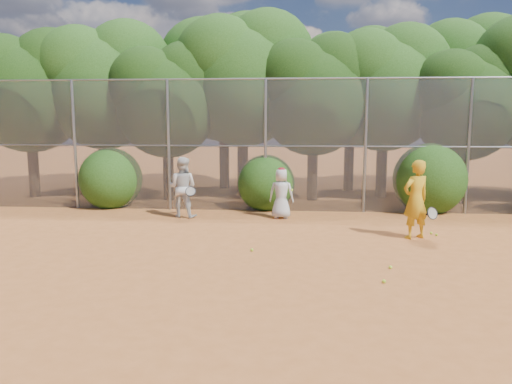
{
  "coord_description": "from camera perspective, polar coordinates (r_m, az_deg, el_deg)",
  "views": [
    {
      "loc": [
        -0.04,
        -9.17,
        2.84
      ],
      "look_at": [
        -1.0,
        2.5,
        1.1
      ],
      "focal_mm": 35.0,
      "sensor_mm": 36.0,
      "label": 1
    }
  ],
  "objects": [
    {
      "name": "player_white",
      "position": [
        14.49,
        -8.4,
        0.54
      ],
      "size": [
        0.95,
        0.8,
        1.74
      ],
      "rotation": [
        0.0,
        0.0,
        2.96
      ],
      "color": "silver",
      "rests_on": "ground"
    },
    {
      "name": "fence_back",
      "position": [
        15.19,
        4.41,
        5.46
      ],
      "size": [
        20.05,
        0.09,
        4.03
      ],
      "color": "gray",
      "rests_on": "ground"
    },
    {
      "name": "tree_9",
      "position": [
        21.57,
        -17.19,
        12.07
      ],
      "size": [
        4.83,
        4.2,
        6.62
      ],
      "color": "black",
      "rests_on": "ground"
    },
    {
      "name": "tree_5",
      "position": [
        18.51,
        14.64,
        11.93
      ],
      "size": [
        4.51,
        3.92,
        6.17
      ],
      "color": "black",
      "rests_on": "ground"
    },
    {
      "name": "tree_11",
      "position": [
        19.97,
        10.97,
        12.11
      ],
      "size": [
        4.64,
        4.03,
        6.35
      ],
      "color": "black",
      "rests_on": "ground"
    },
    {
      "name": "tree_2",
      "position": [
        17.58,
        -10.0,
        10.75
      ],
      "size": [
        3.99,
        3.47,
        5.47
      ],
      "color": "black",
      "rests_on": "ground"
    },
    {
      "name": "tree_1",
      "position": [
        19.05,
        -16.93,
        12.08
      ],
      "size": [
        4.64,
        4.03,
        6.35
      ],
      "color": "black",
      "rests_on": "ground"
    },
    {
      "name": "ball_4",
      "position": [
        10.79,
        -0.47,
        -6.63
      ],
      "size": [
        0.07,
        0.07,
        0.07
      ],
      "primitive_type": "sphere",
      "color": "#B0D927",
      "rests_on": "ground"
    },
    {
      "name": "ball_2",
      "position": [
        9.07,
        14.42,
        -9.85
      ],
      "size": [
        0.07,
        0.07,
        0.07
      ],
      "primitive_type": "sphere",
      "color": "#B0D927",
      "rests_on": "ground"
    },
    {
      "name": "bush_0",
      "position": [
        16.68,
        -16.27,
        1.78
      ],
      "size": [
        2.0,
        2.0,
        2.0
      ],
      "primitive_type": "sphere",
      "color": "#1D4310",
      "rests_on": "ground"
    },
    {
      "name": "player_teen",
      "position": [
        14.18,
        2.91,
        -0.12
      ],
      "size": [
        0.73,
        0.51,
        1.46
      ],
      "rotation": [
        0.0,
        0.0,
        3.07
      ],
      "color": "silver",
      "rests_on": "ground"
    },
    {
      "name": "bush_2",
      "position": [
        16.09,
        19.22,
        1.77
      ],
      "size": [
        2.2,
        2.2,
        2.2
      ],
      "primitive_type": "sphere",
      "color": "#1D4310",
      "rests_on": "ground"
    },
    {
      "name": "tree_10",
      "position": [
        20.5,
        -3.53,
        13.44
      ],
      "size": [
        5.15,
        4.48,
        7.06
      ],
      "color": "black",
      "rests_on": "ground"
    },
    {
      "name": "ground",
      "position": [
        9.6,
        4.79,
        -8.79
      ],
      "size": [
        80.0,
        80.0,
        0.0
      ],
      "primitive_type": "plane",
      "color": "#AB5A26",
      "rests_on": "ground"
    },
    {
      "name": "tree_6",
      "position": [
        18.1,
        23.03,
        9.78
      ],
      "size": [
        3.86,
        3.36,
        5.29
      ],
      "color": "black",
      "rests_on": "ground"
    },
    {
      "name": "ball_1",
      "position": [
        13.06,
        19.39,
        -4.44
      ],
      "size": [
        0.07,
        0.07,
        0.07
      ],
      "primitive_type": "sphere",
      "color": "#B0D927",
      "rests_on": "ground"
    },
    {
      "name": "tree_0",
      "position": [
        19.64,
        -24.39,
        10.9
      ],
      "size": [
        4.38,
        3.81,
        6.0
      ],
      "color": "black",
      "rests_on": "ground"
    },
    {
      "name": "bush_1",
      "position": [
        15.62,
        1.14,
        1.32
      ],
      "size": [
        1.8,
        1.8,
        1.8
      ],
      "primitive_type": "sphere",
      "color": "#1D4310",
      "rests_on": "ground"
    },
    {
      "name": "tree_12",
      "position": [
        21.52,
        23.1,
        12.25
      ],
      "size": [
        5.02,
        4.37,
        6.88
      ],
      "color": "black",
      "rests_on": "ground"
    },
    {
      "name": "tree_3",
      "position": [
        18.18,
        -1.35,
        13.36
      ],
      "size": [
        4.89,
        4.26,
        6.7
      ],
      "color": "black",
      "rests_on": "ground"
    },
    {
      "name": "tree_4",
      "position": [
        17.44,
        6.78,
        11.41
      ],
      "size": [
        4.19,
        3.64,
        5.73
      ],
      "color": "black",
      "rests_on": "ground"
    },
    {
      "name": "player_yellow",
      "position": [
        12.35,
        17.79,
        -0.83
      ],
      "size": [
        0.92,
        0.71,
        1.87
      ],
      "rotation": [
        0.0,
        0.0,
        3.61
      ],
      "color": "gold",
      "rests_on": "ground"
    },
    {
      "name": "ball_5",
      "position": [
        12.91,
        19.93,
        -4.62
      ],
      "size": [
        0.07,
        0.07,
        0.07
      ],
      "primitive_type": "sphere",
      "color": "#B0D927",
      "rests_on": "ground"
    },
    {
      "name": "ball_0",
      "position": [
        9.91,
        15.11,
        -8.3
      ],
      "size": [
        0.07,
        0.07,
        0.07
      ],
      "primitive_type": "sphere",
      "color": "#B0D927",
      "rests_on": "ground"
    }
  ]
}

